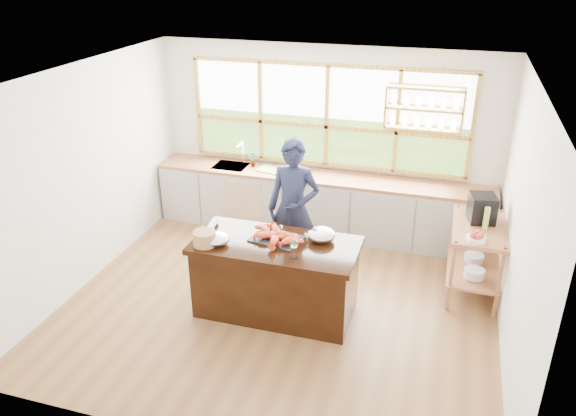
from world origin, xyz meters
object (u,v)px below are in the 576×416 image
at_px(cook, 293,209).
at_px(wicker_basket, 205,238).
at_px(island, 276,277).
at_px(espresso_machine, 482,208).

distance_m(cook, wicker_basket, 1.35).
bearing_deg(cook, island, -86.47).
relative_size(cook, wicker_basket, 7.15).
xyz_separation_m(cook, wicker_basket, (-0.68, -1.16, 0.07)).
relative_size(espresso_machine, wicker_basket, 1.31).
bearing_deg(espresso_machine, wicker_basket, -164.75).
bearing_deg(espresso_machine, cook, 176.86).
bearing_deg(island, espresso_machine, 29.58).
bearing_deg(island, cook, 93.32).
distance_m(island, cook, 1.01).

